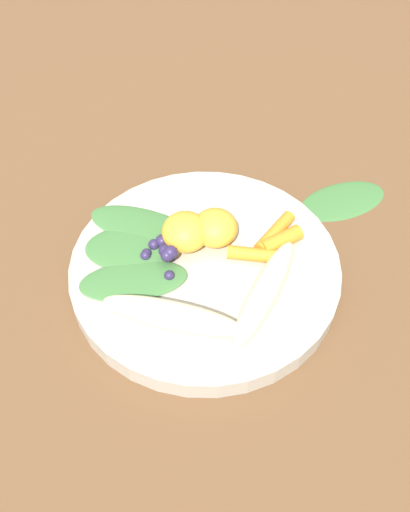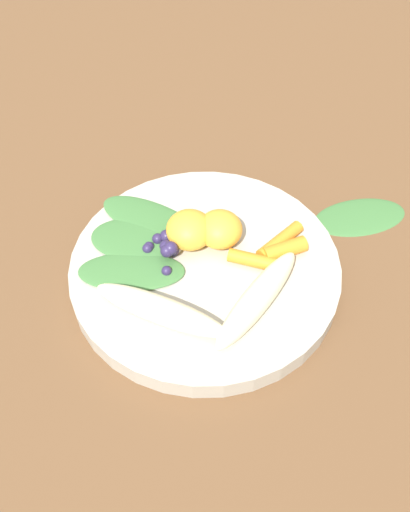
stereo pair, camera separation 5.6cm
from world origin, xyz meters
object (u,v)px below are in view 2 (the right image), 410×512
(banana_peeled_left, at_px, (258,298))
(kale_leaf_stray, at_px, (360,216))
(banana_peeled_right, at_px, (161,310))
(orange_segment_near, at_px, (187,231))
(bowl, at_px, (205,269))

(banana_peeled_left, xyz_separation_m, kale_leaf_stray, (0.18, 0.06, -0.03))
(banana_peeled_left, xyz_separation_m, banana_peeled_right, (-0.09, 0.03, 0.00))
(orange_segment_near, bearing_deg, banana_peeled_left, -79.29)
(bowl, bearing_deg, kale_leaf_stray, -3.68)
(orange_segment_near, bearing_deg, kale_leaf_stray, -12.63)
(bowl, bearing_deg, banana_peeled_left, -77.18)
(banana_peeled_left, bearing_deg, orange_segment_near, 75.35)
(banana_peeled_left, height_order, orange_segment_near, orange_segment_near)
(bowl, distance_m, orange_segment_near, 0.04)
(orange_segment_near, height_order, kale_leaf_stray, orange_segment_near)
(banana_peeled_right, distance_m, orange_segment_near, 0.10)
(banana_peeled_right, bearing_deg, kale_leaf_stray, 58.39)
(orange_segment_near, bearing_deg, bowl, -84.08)
(banana_peeled_right, xyz_separation_m, orange_segment_near, (0.07, 0.07, 0.01))
(kale_leaf_stray, bearing_deg, banana_peeled_left, -146.91)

